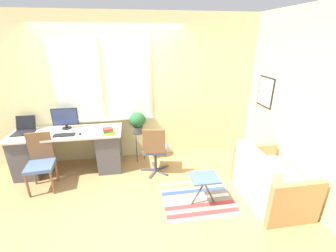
# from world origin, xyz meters

# --- Properties ---
(ground_plane) EXTENTS (14.00, 14.00, 0.00)m
(ground_plane) POSITION_xyz_m (0.00, 0.00, 0.00)
(ground_plane) COLOR tan
(wall_back_with_window) EXTENTS (9.00, 0.12, 2.70)m
(wall_back_with_window) POSITION_xyz_m (-0.01, 0.73, 1.36)
(wall_back_with_window) COLOR beige
(wall_back_with_window) RESTS_ON ground_plane
(wall_right_with_picture) EXTENTS (0.08, 9.00, 2.70)m
(wall_right_with_picture) POSITION_xyz_m (2.71, 0.00, 1.35)
(wall_right_with_picture) COLOR beige
(wall_right_with_picture) RESTS_ON ground_plane
(desk) EXTENTS (1.86, 0.65, 0.76)m
(desk) POSITION_xyz_m (-0.85, 0.32, 0.40)
(desk) COLOR beige
(desk) RESTS_ON ground_plane
(laptop) EXTENTS (0.32, 0.34, 0.25)m
(laptop) POSITION_xyz_m (-1.55, 0.43, 0.81)
(laptop) COLOR black
(laptop) RESTS_ON desk
(monitor) EXTENTS (0.44, 0.16, 0.37)m
(monitor) POSITION_xyz_m (-0.88, 0.50, 0.95)
(monitor) COLOR black
(monitor) RESTS_ON desk
(keyboard) EXTENTS (0.33, 0.14, 0.02)m
(keyboard) POSITION_xyz_m (-0.85, 0.18, 0.77)
(keyboard) COLOR black
(keyboard) RESTS_ON desk
(mouse) EXTENTS (0.04, 0.07, 0.03)m
(mouse) POSITION_xyz_m (-0.59, 0.17, 0.77)
(mouse) COLOR black
(mouse) RESTS_ON desk
(book_stack) EXTENTS (0.20, 0.19, 0.11)m
(book_stack) POSITION_xyz_m (-0.12, 0.12, 0.81)
(book_stack) COLOR yellow
(book_stack) RESTS_ON desk
(desk_chair_wooden) EXTENTS (0.43, 0.44, 0.90)m
(desk_chair_wooden) POSITION_xyz_m (-1.17, -0.12, 0.47)
(desk_chair_wooden) COLOR brown
(desk_chair_wooden) RESTS_ON ground_plane
(office_chair_swivel) EXTENTS (0.53, 0.53, 0.89)m
(office_chair_swivel) POSITION_xyz_m (0.64, -0.01, 0.48)
(office_chair_swivel) COLOR #47474C
(office_chair_swivel) RESTS_ON ground_plane
(couch_loveseat) EXTENTS (0.72, 1.12, 0.79)m
(couch_loveseat) POSITION_xyz_m (2.22, -0.97, 0.29)
(couch_loveseat) COLOR silver
(couch_loveseat) RESTS_ON ground_plane
(plant_stand) EXTENTS (0.23, 0.23, 0.60)m
(plant_stand) POSITION_xyz_m (0.38, 0.50, 0.52)
(plant_stand) COLOR #333338
(plant_stand) RESTS_ON ground_plane
(potted_plant) EXTENTS (0.30, 0.30, 0.38)m
(potted_plant) POSITION_xyz_m (0.38, 0.50, 0.82)
(potted_plant) COLOR #514C47
(potted_plant) RESTS_ON plant_stand
(floor_rug_striped) EXTENTS (1.05, 0.90, 0.01)m
(floor_rug_striped) POSITION_xyz_m (1.19, -0.80, 0.00)
(floor_rug_striped) COLOR gray
(floor_rug_striped) RESTS_ON ground_plane
(folding_stool) EXTENTS (0.38, 0.33, 0.46)m
(folding_stool) POSITION_xyz_m (1.25, -0.92, 0.41)
(folding_stool) COLOR slate
(folding_stool) RESTS_ON ground_plane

